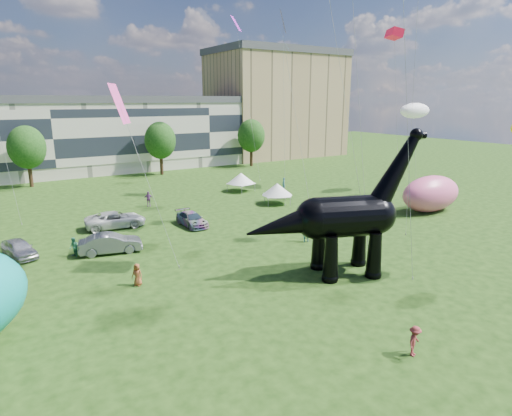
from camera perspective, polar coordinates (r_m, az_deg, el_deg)
ground at (r=27.02m, az=11.74°, el=-13.59°), size 220.00×220.00×0.00m
terrace_row at (r=79.68m, az=-25.91°, el=8.19°), size 78.00×11.00×12.00m
apartment_block at (r=99.78m, az=2.69°, el=13.41°), size 28.00×18.00×22.00m
tree_mid_left at (r=70.36m, az=-28.29°, el=7.54°), size 5.20×5.20×9.44m
tree_mid_right at (r=74.49m, az=-12.67°, el=9.16°), size 5.20×5.20×9.44m
tree_far_right at (r=82.29m, az=-0.64°, el=9.96°), size 5.20×5.20×9.44m
dinosaur_sculpture at (r=31.29m, az=11.12°, el=-1.50°), size 13.18×6.39×10.94m
car_silver at (r=39.83m, az=-29.04°, el=-4.75°), size 2.82×4.64×1.48m
car_grey at (r=37.80m, az=-18.82°, el=-4.48°), size 5.31×2.82×1.66m
car_white at (r=45.06m, az=-18.23°, el=-1.48°), size 6.12×3.37×1.62m
car_dark at (r=43.91m, az=-8.56°, el=-1.49°), size 2.08×4.77×1.37m
gazebo_near at (r=52.41m, az=2.83°, el=2.49°), size 4.83×4.83×2.57m
gazebo_far at (r=59.72m, az=-2.02°, el=3.98°), size 4.67×4.67×2.59m
inflatable_pink at (r=52.67m, az=22.29°, el=1.78°), size 8.32×4.25×4.13m
visitors at (r=38.42m, az=-6.35°, el=-3.44°), size 42.94×38.04×1.83m
kites at (r=40.26m, az=3.87°, el=15.22°), size 66.46×51.69×26.81m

